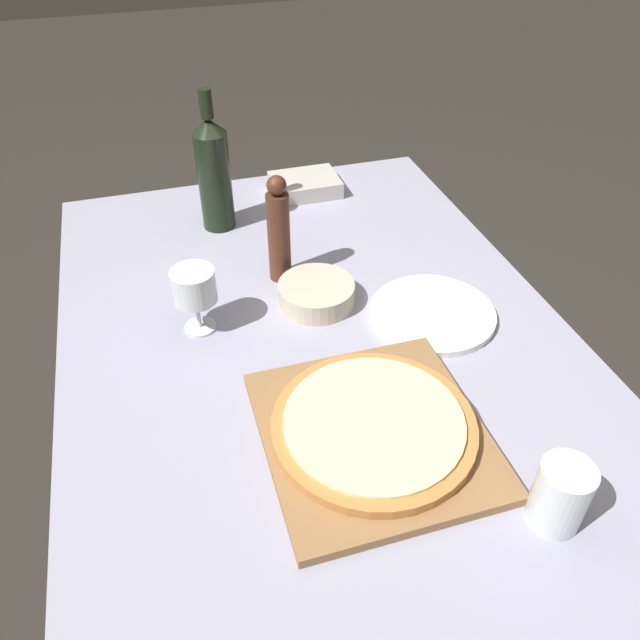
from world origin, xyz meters
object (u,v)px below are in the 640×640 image
Objects in this scene: wine_bottle at (214,173)px; small_bowl at (316,294)px; pepper_mill at (279,231)px; pizza at (374,425)px; wine_glass at (194,288)px.

wine_bottle is 2.12× the size of small_bowl.
pepper_mill is 0.15m from small_bowl.
pepper_mill is (-0.03, 0.46, 0.08)m from pizza.
wine_bottle is (-0.12, 0.71, 0.10)m from pizza.
pizza is 2.43× the size of wine_glass.
wine_bottle is at bearing 99.60° from pizza.
wine_glass is 0.86× the size of small_bowl.
pizza is at bearing -57.56° from wine_glass.
wine_bottle is at bearing 74.78° from wine_glass.
small_bowl is (0.13, -0.35, -0.11)m from wine_bottle.
wine_glass is (-0.10, -0.36, -0.04)m from wine_bottle.
small_bowl is at bearing -69.19° from wine_bottle.
wine_glass is at bearing -176.91° from small_bowl.
pizza is at bearing -80.40° from wine_bottle.
wine_bottle reaches higher than wine_glass.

